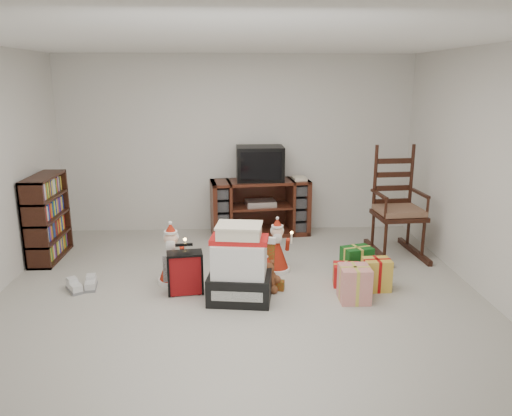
{
  "coord_description": "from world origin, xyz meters",
  "views": [
    {
      "loc": [
        -0.04,
        -4.61,
        2.17
      ],
      "look_at": [
        0.2,
        0.6,
        0.81
      ],
      "focal_mm": 35.0,
      "sensor_mm": 36.0,
      "label": 1
    }
  ],
  "objects_px": {
    "bookshelf": "(47,219)",
    "santa_figurine": "(277,251)",
    "red_suitcase": "(185,273)",
    "teddy_bear": "(267,277)",
    "gift_pile": "(240,268)",
    "rocking_chair": "(397,216)",
    "sneaker_pair": "(83,286)",
    "mrs_claus_figurine": "(172,260)",
    "gift_cluster": "(357,274)",
    "crt_television": "(260,163)",
    "tv_stand": "(260,207)"
  },
  "relations": [
    {
      "from": "red_suitcase",
      "to": "crt_television",
      "type": "relative_size",
      "value": 0.79
    },
    {
      "from": "rocking_chair",
      "to": "santa_figurine",
      "type": "height_order",
      "value": "rocking_chair"
    },
    {
      "from": "mrs_claus_figurine",
      "to": "gift_cluster",
      "type": "relative_size",
      "value": 0.72
    },
    {
      "from": "tv_stand",
      "to": "red_suitcase",
      "type": "height_order",
      "value": "tv_stand"
    },
    {
      "from": "bookshelf",
      "to": "gift_cluster",
      "type": "relative_size",
      "value": 1.12
    },
    {
      "from": "tv_stand",
      "to": "red_suitcase",
      "type": "relative_size",
      "value": 2.74
    },
    {
      "from": "santa_figurine",
      "to": "red_suitcase",
      "type": "bearing_deg",
      "value": -149.83
    },
    {
      "from": "sneaker_pair",
      "to": "santa_figurine",
      "type": "bearing_deg",
      "value": -12.36
    },
    {
      "from": "mrs_claus_figurine",
      "to": "sneaker_pair",
      "type": "xyz_separation_m",
      "value": [
        -0.93,
        -0.16,
        -0.21
      ]
    },
    {
      "from": "santa_figurine",
      "to": "sneaker_pair",
      "type": "distance_m",
      "value": 2.16
    },
    {
      "from": "bookshelf",
      "to": "gift_cluster",
      "type": "bearing_deg",
      "value": -16.24
    },
    {
      "from": "gift_pile",
      "to": "gift_cluster",
      "type": "xyz_separation_m",
      "value": [
        1.25,
        0.29,
        -0.2
      ]
    },
    {
      "from": "bookshelf",
      "to": "gift_pile",
      "type": "bearing_deg",
      "value": -29.7
    },
    {
      "from": "gift_pile",
      "to": "santa_figurine",
      "type": "relative_size",
      "value": 1.23
    },
    {
      "from": "gift_pile",
      "to": "santa_figurine",
      "type": "distance_m",
      "value": 0.9
    },
    {
      "from": "tv_stand",
      "to": "gift_cluster",
      "type": "distance_m",
      "value": 2.14
    },
    {
      "from": "mrs_claus_figurine",
      "to": "gift_cluster",
      "type": "xyz_separation_m",
      "value": [
        1.98,
        -0.21,
        -0.12
      ]
    },
    {
      "from": "gift_pile",
      "to": "mrs_claus_figurine",
      "type": "distance_m",
      "value": 0.88
    },
    {
      "from": "mrs_claus_figurine",
      "to": "bookshelf",
      "type": "bearing_deg",
      "value": 152.43
    },
    {
      "from": "rocking_chair",
      "to": "red_suitcase",
      "type": "height_order",
      "value": "rocking_chair"
    },
    {
      "from": "red_suitcase",
      "to": "sneaker_pair",
      "type": "distance_m",
      "value": 1.12
    },
    {
      "from": "teddy_bear",
      "to": "mrs_claus_figurine",
      "type": "relative_size",
      "value": 0.49
    },
    {
      "from": "mrs_claus_figurine",
      "to": "crt_television",
      "type": "relative_size",
      "value": 1.03
    },
    {
      "from": "tv_stand",
      "to": "gift_cluster",
      "type": "relative_size",
      "value": 1.53
    },
    {
      "from": "crt_television",
      "to": "bookshelf",
      "type": "bearing_deg",
      "value": -163.04
    },
    {
      "from": "rocking_chair",
      "to": "mrs_claus_figurine",
      "type": "bearing_deg",
      "value": -167.19
    },
    {
      "from": "teddy_bear",
      "to": "mrs_claus_figurine",
      "type": "height_order",
      "value": "mrs_claus_figurine"
    },
    {
      "from": "red_suitcase",
      "to": "crt_television",
      "type": "height_order",
      "value": "crt_television"
    },
    {
      "from": "gift_cluster",
      "to": "tv_stand",
      "type": "bearing_deg",
      "value": 116.08
    },
    {
      "from": "gift_pile",
      "to": "mrs_claus_figurine",
      "type": "bearing_deg",
      "value": 153.5
    },
    {
      "from": "rocking_chair",
      "to": "sneaker_pair",
      "type": "height_order",
      "value": "rocking_chair"
    },
    {
      "from": "tv_stand",
      "to": "sneaker_pair",
      "type": "relative_size",
      "value": 3.93
    },
    {
      "from": "rocking_chair",
      "to": "sneaker_pair",
      "type": "xyz_separation_m",
      "value": [
        -3.66,
        -1.01,
        -0.44
      ]
    },
    {
      "from": "bookshelf",
      "to": "mrs_claus_figurine",
      "type": "height_order",
      "value": "bookshelf"
    },
    {
      "from": "tv_stand",
      "to": "mrs_claus_figurine",
      "type": "distance_m",
      "value": 2.0
    },
    {
      "from": "bookshelf",
      "to": "santa_figurine",
      "type": "distance_m",
      "value": 2.84
    },
    {
      "from": "rocking_chair",
      "to": "crt_television",
      "type": "relative_size",
      "value": 2.16
    },
    {
      "from": "teddy_bear",
      "to": "gift_pile",
      "type": "bearing_deg",
      "value": -140.25
    },
    {
      "from": "bookshelf",
      "to": "mrs_claus_figurine",
      "type": "xyz_separation_m",
      "value": [
        1.6,
        -0.84,
        -0.24
      ]
    },
    {
      "from": "mrs_claus_figurine",
      "to": "gift_cluster",
      "type": "distance_m",
      "value": 2.0
    },
    {
      "from": "red_suitcase",
      "to": "santa_figurine",
      "type": "relative_size",
      "value": 0.82
    },
    {
      "from": "santa_figurine",
      "to": "bookshelf",
      "type": "bearing_deg",
      "value": 168.76
    },
    {
      "from": "santa_figurine",
      "to": "gift_pile",
      "type": "bearing_deg",
      "value": -119.52
    },
    {
      "from": "sneaker_pair",
      "to": "gift_cluster",
      "type": "xyz_separation_m",
      "value": [
        2.91,
        -0.04,
        0.09
      ]
    },
    {
      "from": "bookshelf",
      "to": "crt_television",
      "type": "xyz_separation_m",
      "value": [
        2.65,
        0.88,
        0.52
      ]
    },
    {
      "from": "red_suitcase",
      "to": "teddy_bear",
      "type": "relative_size",
      "value": 1.57
    },
    {
      "from": "teddy_bear",
      "to": "crt_television",
      "type": "xyz_separation_m",
      "value": [
        0.03,
        1.97,
        0.88
      ]
    },
    {
      "from": "gift_pile",
      "to": "sneaker_pair",
      "type": "xyz_separation_m",
      "value": [
        -1.66,
        0.33,
        -0.3
      ]
    },
    {
      "from": "rocking_chair",
      "to": "red_suitcase",
      "type": "xyz_separation_m",
      "value": [
        -2.56,
        -1.14,
        -0.26
      ]
    },
    {
      "from": "bookshelf",
      "to": "rocking_chair",
      "type": "height_order",
      "value": "rocking_chair"
    }
  ]
}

